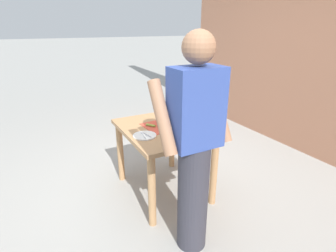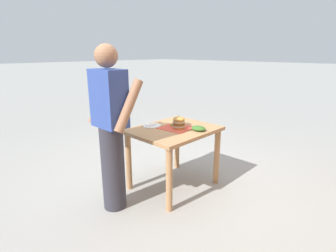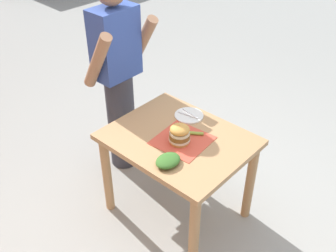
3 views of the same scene
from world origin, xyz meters
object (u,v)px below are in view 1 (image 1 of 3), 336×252
at_px(pickle_spear, 151,125).
at_px(side_plate_with_forks, 145,136).
at_px(sandwich, 165,119).
at_px(patio_table, 163,140).
at_px(diner_across_table, 194,147).
at_px(side_salad, 179,117).

bearing_deg(pickle_spear, side_plate_with_forks, 51.96).
distance_m(sandwich, side_plate_with_forks, 0.34).
bearing_deg(sandwich, patio_table, 46.73).
height_order(pickle_spear, diner_across_table, diner_across_table).
bearing_deg(patio_table, pickle_spear, -36.79).
relative_size(pickle_spear, diner_across_table, 0.06).
height_order(pickle_spear, side_plate_with_forks, pickle_spear).
bearing_deg(diner_across_table, patio_table, -100.37).
distance_m(pickle_spear, side_plate_with_forks, 0.25).
xyz_separation_m(patio_table, sandwich, (-0.04, -0.04, 0.21)).
bearing_deg(diner_across_table, side_plate_with_forks, -80.17).
distance_m(patio_table, side_salad, 0.33).
bearing_deg(pickle_spear, patio_table, 143.21).
bearing_deg(side_plate_with_forks, side_salad, -154.03).
xyz_separation_m(side_salad, diner_across_table, (0.40, 0.91, 0.12)).
relative_size(sandwich, side_plate_with_forks, 0.80).
distance_m(patio_table, sandwich, 0.22).
height_order(patio_table, side_salad, side_salad).
distance_m(sandwich, side_salad, 0.24).
bearing_deg(side_salad, pickle_spear, 8.90).
height_order(patio_table, diner_across_table, diner_across_table).
xyz_separation_m(sandwich, pickle_spear, (0.14, -0.04, -0.06)).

